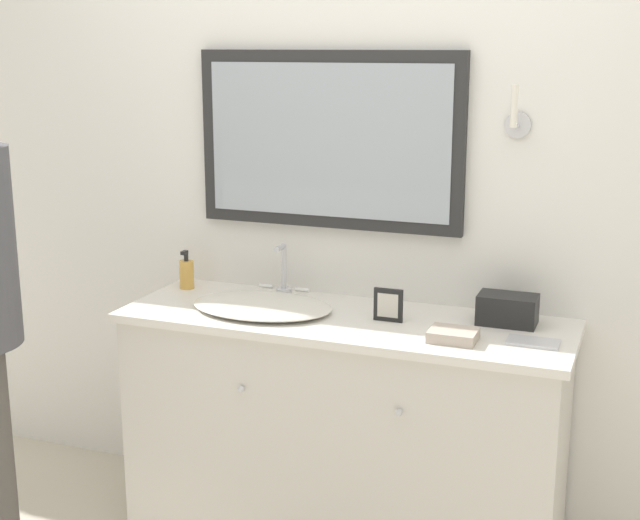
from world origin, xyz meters
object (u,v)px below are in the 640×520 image
soap_bottle (187,273)px  appliance_box (507,310)px  sink_basin (263,305)px  picture_frame (388,305)px

soap_bottle → appliance_box: 1.26m
sink_basin → soap_bottle: size_ratio=3.39×
sink_basin → picture_frame: (0.47, 0.03, 0.04)m
soap_bottle → appliance_box: bearing=-0.6°
soap_bottle → picture_frame: (0.87, -0.13, -0.00)m
sink_basin → appliance_box: bearing=9.5°
soap_bottle → appliance_box: size_ratio=0.77×
sink_basin → appliance_box: sink_basin is taller
soap_bottle → appliance_box: soap_bottle is taller
soap_bottle → appliance_box: (1.26, -0.01, -0.01)m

